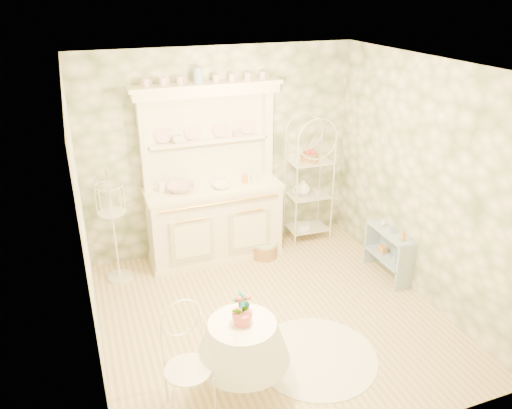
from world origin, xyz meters
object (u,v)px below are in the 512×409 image
object	(u,v)px
kitchen_dresser	(213,176)
side_shelf	(388,255)
cafe_chair	(189,373)
birdcage_stand	(114,229)
round_table	(243,354)
floor_basket	(265,249)
bakers_rack	(309,181)

from	to	relation	value
kitchen_dresser	side_shelf	bearing A→B (deg)	-33.12
cafe_chair	birdcage_stand	distance (m)	2.41
cafe_chair	birdcage_stand	xyz separation A→B (m)	(-0.33, 2.37, 0.27)
cafe_chair	side_shelf	bearing A→B (deg)	15.10
cafe_chair	birdcage_stand	size ratio (longest dim) A/B	0.60
side_shelf	round_table	world-z (taller)	round_table
floor_basket	birdcage_stand	bearing A→B (deg)	176.46
round_table	cafe_chair	size ratio (longest dim) A/B	0.93
cafe_chair	bakers_rack	bearing A→B (deg)	38.54
birdcage_stand	floor_basket	distance (m)	1.98
side_shelf	round_table	xyz separation A→B (m)	(-2.32, -1.18, 0.10)
bakers_rack	kitchen_dresser	bearing A→B (deg)	-174.79
round_table	birdcage_stand	size ratio (longest dim) A/B	0.56
birdcage_stand	bakers_rack	bearing A→B (deg)	4.58
bakers_rack	round_table	bearing A→B (deg)	-124.37
cafe_chair	birdcage_stand	bearing A→B (deg)	88.74
bakers_rack	birdcage_stand	distance (m)	2.69
side_shelf	birdcage_stand	bearing A→B (deg)	154.45
birdcage_stand	cafe_chair	bearing A→B (deg)	-82.03
floor_basket	side_shelf	bearing A→B (deg)	-37.35
kitchen_dresser	bakers_rack	xyz separation A→B (m)	(1.39, 0.08, -0.28)
side_shelf	cafe_chair	xyz separation A→B (m)	(-2.83, -1.28, 0.13)
round_table	side_shelf	bearing A→B (deg)	26.98
side_shelf	round_table	distance (m)	2.61
kitchen_dresser	floor_basket	bearing A→B (deg)	-22.78
bakers_rack	floor_basket	bearing A→B (deg)	-155.04
round_table	cafe_chair	xyz separation A→B (m)	(-0.51, -0.10, 0.03)
round_table	cafe_chair	bearing A→B (deg)	-169.06
kitchen_dresser	round_table	size ratio (longest dim) A/B	2.96
birdcage_stand	floor_basket	size ratio (longest dim) A/B	3.80
side_shelf	cafe_chair	world-z (taller)	cafe_chair
bakers_rack	floor_basket	xyz separation A→B (m)	(-0.78, -0.33, -0.75)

